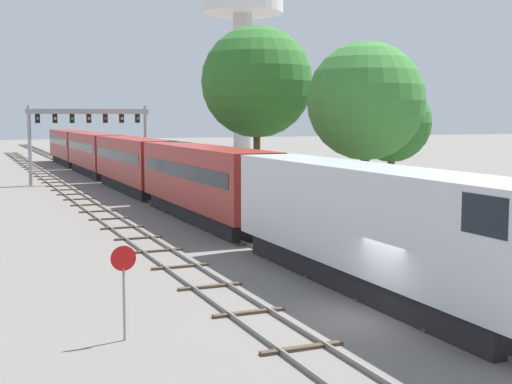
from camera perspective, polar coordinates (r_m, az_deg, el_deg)
The scene contains 10 objects.
ground_plane at distance 24.01m, azimuth 9.16°, elevation -10.07°, with size 400.00×400.00×0.00m, color slate.
track_main at distance 81.04m, azimuth -12.70°, elevation 1.29°, with size 2.60×200.00×0.16m.
track_near at distance 60.50m, azimuth -14.42°, elevation -0.35°, with size 2.60×160.00×0.16m.
passenger_train at distance 64.40m, azimuth -10.06°, elevation 2.40°, with size 3.04×99.15×4.80m.
signal_gantry at distance 72.38m, azimuth -13.41°, elevation 5.26°, with size 12.10×0.49×7.83m.
water_tower at distance 98.11m, azimuth -1.10°, elevation 14.72°, with size 11.22×11.22×26.43m.
stop_sign at distance 21.32m, azimuth -10.70°, elevation -6.97°, with size 0.76×0.08×2.88m.
trackside_tree_left at distance 44.25m, azimuth 8.92°, elevation 7.29°, with size 7.34×7.34×11.32m.
trackside_tree_mid at distance 57.20m, azimuth 0.07°, elevation 8.92°, with size 8.99×8.99×13.98m.
trackside_tree_right at distance 55.09m, azimuth 10.98°, elevation 5.53°, with size 6.06×6.06×9.27m.
Camera 1 is at (-12.34, -19.49, 6.65)m, focal length 49.24 mm.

